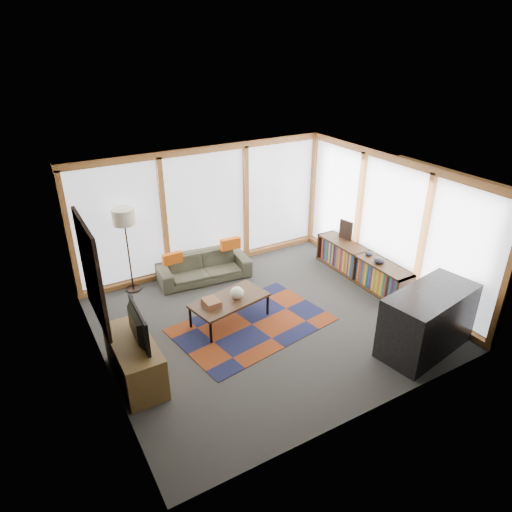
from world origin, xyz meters
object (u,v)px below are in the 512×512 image
coffee_table (230,310)px  tv_console (135,360)px  bar_counter (428,321)px  sofa (204,267)px  bookshelf (361,266)px  television (133,326)px  floor_lamp (128,251)px

coffee_table → tv_console: bearing=-161.0°
coffee_table → bar_counter: 3.24m
sofa → bookshelf: size_ratio=0.77×
sofa → bookshelf: bookshelf is taller
tv_console → bar_counter: (4.21, -1.57, 0.18)m
tv_console → television: size_ratio=1.47×
sofa → bar_counter: size_ratio=1.14×
coffee_table → television: television is taller
sofa → floor_lamp: (-1.40, 0.29, 0.58)m
floor_lamp → tv_console: (-0.69, -2.55, -0.51)m
floor_lamp → bookshelf: floor_lamp is taller
bookshelf → television: (-4.82, -0.68, 0.62)m
floor_lamp → bar_counter: (3.52, -4.13, -0.33)m
sofa → bar_counter: bearing=-55.2°
coffee_table → bar_counter: bearing=-43.2°
sofa → coffee_table: bearing=-92.3°
floor_lamp → tv_console: size_ratio=1.27×
sofa → coffee_table: size_ratio=1.39×
tv_console → sofa: bearing=47.4°
bookshelf → television: size_ratio=2.68×
coffee_table → tv_console: 1.96m
sofa → television: (-2.05, -2.29, 0.65)m
sofa → floor_lamp: floor_lamp is taller
sofa → tv_console: bearing=-126.7°
bookshelf → television: television is taller
television → bar_counter: size_ratio=0.55×
sofa → bar_counter: bar_counter is taller
tv_console → bar_counter: bar_counter is taller
bar_counter → television: bearing=150.0°
sofa → floor_lamp: bearing=174.4°
floor_lamp → television: (-0.65, -2.57, 0.08)m
coffee_table → television: size_ratio=1.48×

